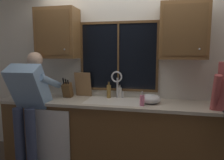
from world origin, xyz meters
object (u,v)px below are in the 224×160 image
(knife_block, at_px, (68,90))
(bottle_green_glass, at_px, (109,91))
(soap_dispenser, at_px, (142,100))
(mixing_bowl, at_px, (151,99))
(cutting_board, at_px, (83,84))
(person_standing, at_px, (29,99))
(bottle_tall_clear, at_px, (120,92))

(knife_block, xyz_separation_m, bottle_green_glass, (0.61, 0.10, -0.01))
(soap_dispenser, bearing_deg, bottle_green_glass, 145.30)
(mixing_bowl, height_order, bottle_green_glass, bottle_green_glass)
(knife_block, relative_size, soap_dispenser, 1.68)
(cutting_board, bearing_deg, knife_block, -148.54)
(person_standing, relative_size, cutting_board, 4.25)
(person_standing, distance_m, soap_dispenser, 1.49)
(bottle_tall_clear, bearing_deg, knife_block, -169.75)
(person_standing, height_order, soap_dispenser, person_standing)
(person_standing, bearing_deg, knife_block, 49.43)
(person_standing, distance_m, bottle_tall_clear, 1.26)
(person_standing, height_order, knife_block, person_standing)
(person_standing, xyz_separation_m, cutting_board, (0.56, 0.55, 0.13))
(soap_dispenser, xyz_separation_m, bottle_green_glass, (-0.51, 0.35, 0.03))
(person_standing, height_order, bottle_green_glass, person_standing)
(mixing_bowl, xyz_separation_m, bottle_tall_clear, (-0.46, 0.24, 0.02))
(mixing_bowl, xyz_separation_m, bottle_green_glass, (-0.61, 0.20, 0.04))
(mixing_bowl, relative_size, soap_dispenser, 1.36)
(soap_dispenser, relative_size, bottle_green_glass, 0.77)
(knife_block, relative_size, mixing_bowl, 1.24)
(person_standing, relative_size, mixing_bowl, 6.14)
(mixing_bowl, height_order, bottle_tall_clear, bottle_tall_clear)
(mixing_bowl, relative_size, bottle_tall_clear, 1.29)
(bottle_green_glass, xyz_separation_m, bottle_tall_clear, (0.15, 0.04, -0.02))
(soap_dispenser, distance_m, bottle_green_glass, 0.62)
(knife_block, height_order, soap_dispenser, knife_block)
(cutting_board, distance_m, soap_dispenser, 1.00)
(bottle_tall_clear, bearing_deg, soap_dispenser, -47.94)
(knife_block, bearing_deg, mixing_bowl, -4.74)
(knife_block, height_order, bottle_tall_clear, knife_block)
(person_standing, relative_size, bottle_green_glass, 6.40)
(soap_dispenser, xyz_separation_m, bottle_tall_clear, (-0.36, 0.40, 0.01))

